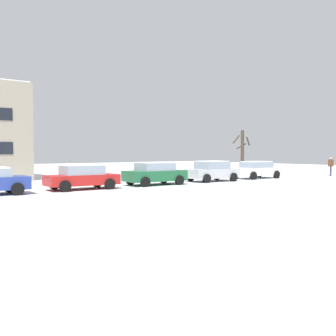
{
  "coord_description": "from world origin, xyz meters",
  "views": [
    {
      "loc": [
        -1.88,
        -11.9,
        2.19
      ],
      "look_at": [
        11.48,
        5.77,
        1.29
      ],
      "focal_mm": 42.25,
      "sensor_mm": 36.0,
      "label": 1
    }
  ],
  "objects_px": {
    "parked_car_red": "(82,177)",
    "parked_car_white": "(256,170)",
    "pedestrian_crossing": "(331,165)",
    "parked_car_green": "(155,173)",
    "parked_car_silver": "(212,171)"
  },
  "relations": [
    {
      "from": "parked_car_green",
      "to": "parked_car_silver",
      "type": "distance_m",
      "value": 5.22
    },
    {
      "from": "parked_car_red",
      "to": "parked_car_white",
      "type": "bearing_deg",
      "value": 0.92
    },
    {
      "from": "parked_car_silver",
      "to": "pedestrian_crossing",
      "type": "height_order",
      "value": "pedestrian_crossing"
    },
    {
      "from": "parked_car_green",
      "to": "pedestrian_crossing",
      "type": "height_order",
      "value": "pedestrian_crossing"
    },
    {
      "from": "parked_car_green",
      "to": "parked_car_white",
      "type": "height_order",
      "value": "parked_car_green"
    },
    {
      "from": "parked_car_white",
      "to": "pedestrian_crossing",
      "type": "bearing_deg",
      "value": -11.61
    },
    {
      "from": "parked_car_green",
      "to": "parked_car_red",
      "type": "bearing_deg",
      "value": -179.72
    },
    {
      "from": "pedestrian_crossing",
      "to": "parked_car_red",
      "type": "bearing_deg",
      "value": 176.52
    },
    {
      "from": "parked_car_white",
      "to": "pedestrian_crossing",
      "type": "xyz_separation_m",
      "value": [
        8.31,
        -1.71,
        0.26
      ]
    },
    {
      "from": "parked_car_green",
      "to": "parked_car_white",
      "type": "xyz_separation_m",
      "value": [
        10.44,
        0.23,
        -0.04
      ]
    },
    {
      "from": "parked_car_red",
      "to": "parked_car_silver",
      "type": "height_order",
      "value": "parked_car_silver"
    },
    {
      "from": "parked_car_white",
      "to": "pedestrian_crossing",
      "type": "relative_size",
      "value": 2.53
    },
    {
      "from": "parked_car_red",
      "to": "parked_car_green",
      "type": "distance_m",
      "value": 5.22
    },
    {
      "from": "parked_car_green",
      "to": "parked_car_silver",
      "type": "xyz_separation_m",
      "value": [
        5.22,
        0.03,
        0.0
      ]
    },
    {
      "from": "parked_car_red",
      "to": "parked_car_silver",
      "type": "bearing_deg",
      "value": 0.31
    }
  ]
}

